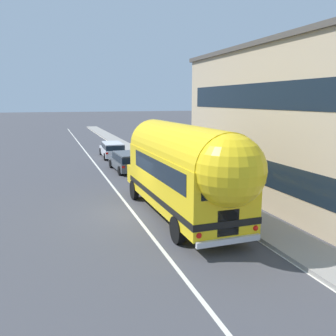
# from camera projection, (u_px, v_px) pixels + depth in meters

# --- Properties ---
(ground_plane) EXTENTS (300.00, 300.00, 0.00)m
(ground_plane) POSITION_uv_depth(u_px,v_px,m) (134.00, 213.00, 16.54)
(ground_plane) COLOR #424247
(lane_markings) EXTENTS (3.76, 80.00, 0.01)m
(lane_markings) POSITION_uv_depth(u_px,v_px,m) (120.00, 166.00, 28.25)
(lane_markings) COLOR silver
(lane_markings) RESTS_ON ground
(sidewalk_slab) EXTENTS (1.89, 90.00, 0.15)m
(sidewalk_slab) POSITION_uv_depth(u_px,v_px,m) (163.00, 168.00, 27.28)
(sidewalk_slab) COLOR gray
(sidewalk_slab) RESTS_ON ground
(painted_bus) EXTENTS (2.74, 10.81, 4.12)m
(painted_bus) POSITION_uv_depth(u_px,v_px,m) (185.00, 168.00, 15.09)
(painted_bus) COLOR yellow
(painted_bus) RESTS_ON ground
(car_lead) EXTENTS (2.14, 4.48, 1.37)m
(car_lead) POSITION_uv_depth(u_px,v_px,m) (128.00, 160.00, 26.22)
(car_lead) COLOR #474C51
(car_lead) RESTS_ON ground
(car_second) EXTENTS (1.99, 4.81, 1.37)m
(car_second) POSITION_uv_depth(u_px,v_px,m) (112.00, 149.00, 32.50)
(car_second) COLOR white
(car_second) RESTS_ON ground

